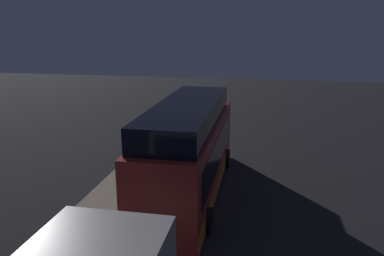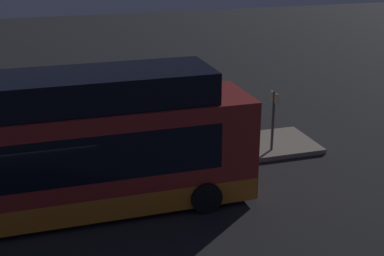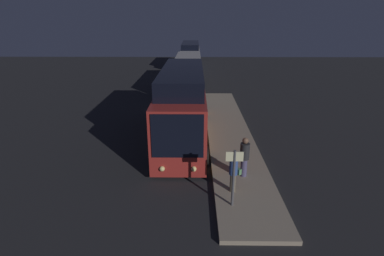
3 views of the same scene
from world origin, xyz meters
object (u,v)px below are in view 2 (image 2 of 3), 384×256
object	(u,v)px
passenger_waiting	(207,124)
sign_post	(273,114)
bus_lead	(74,152)
suitcase	(203,146)
passenger_boarding	(246,128)

from	to	relation	value
passenger_waiting	sign_post	size ratio (longest dim) A/B	0.81
bus_lead	suitcase	world-z (taller)	bus_lead
suitcase	bus_lead	bearing A→B (deg)	-152.04
suitcase	passenger_boarding	bearing A→B (deg)	-7.86
passenger_boarding	sign_post	world-z (taller)	sign_post
bus_lead	suitcase	distance (m)	5.54
passenger_waiting	sign_post	bearing A→B (deg)	-89.92
passenger_waiting	passenger_boarding	bearing A→B (deg)	-97.43
bus_lead	suitcase	bearing A→B (deg)	27.96
bus_lead	passenger_waiting	bearing A→B (deg)	30.02
suitcase	sign_post	distance (m)	2.83
passenger_boarding	passenger_waiting	xyz separation A→B (m)	(-1.28, 0.62, 0.06)
bus_lead	sign_post	xyz separation A→B (m)	(7.32, 2.16, -0.30)
passenger_boarding	suitcase	world-z (taller)	passenger_boarding
bus_lead	sign_post	bearing A→B (deg)	16.43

